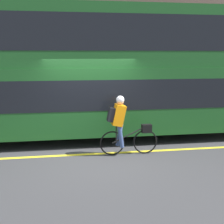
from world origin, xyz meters
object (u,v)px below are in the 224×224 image
object	(u,v)px
cyclist_on_bike	(123,123)
trash_bin	(2,105)
street_sign_post	(143,77)
bus	(88,68)

from	to	relation	value
cyclist_on_bike	trash_bin	world-z (taller)	cyclist_on_bike
cyclist_on_bike	street_sign_post	bearing A→B (deg)	69.00
bus	cyclist_on_bike	bearing A→B (deg)	-68.74
cyclist_on_bike	street_sign_post	distance (m)	5.03
cyclist_on_bike	trash_bin	size ratio (longest dim) A/B	1.52
trash_bin	cyclist_on_bike	bearing A→B (deg)	-50.52
cyclist_on_bike	trash_bin	xyz separation A→B (m)	(-3.82, 4.63, -0.19)
bus	cyclist_on_bike	distance (m)	2.42
trash_bin	street_sign_post	distance (m)	5.69
cyclist_on_bike	bus	bearing A→B (deg)	111.26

